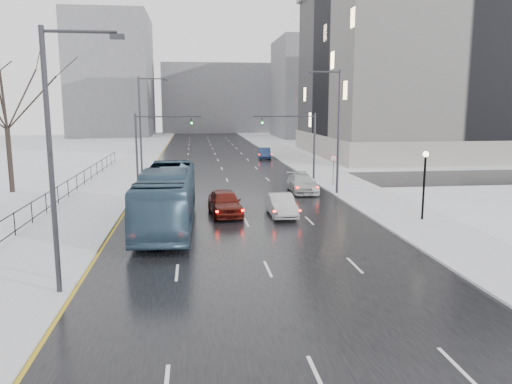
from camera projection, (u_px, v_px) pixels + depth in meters
name	position (u px, v px, depth m)	size (l,w,h in m)	color
road	(221.00, 167.00, 59.33)	(16.00, 150.00, 0.04)	black
cross_road	(228.00, 182.00, 47.60)	(130.00, 10.00, 0.04)	black
sidewalk_left	(131.00, 167.00, 58.03)	(5.00, 150.00, 0.16)	silver
sidewalk_right	(307.00, 165.00, 60.60)	(5.00, 150.00, 0.16)	silver
park_strip	(46.00, 169.00, 56.87)	(14.00, 150.00, 0.12)	white
tree_park_e	(13.00, 193.00, 41.46)	(9.45, 9.45, 13.50)	black
iron_fence	(21.00, 218.00, 28.26)	(0.06, 70.00, 1.30)	black
streetlight_r_mid	(336.00, 126.00, 39.82)	(2.95, 0.25, 10.00)	#2D2D33
streetlight_l_near	(56.00, 150.00, 18.27)	(2.95, 0.25, 10.00)	#2D2D33
streetlight_l_far	(142.00, 122.00, 49.55)	(2.95, 0.25, 10.00)	#2D2D33
lamppost_r_mid	(425.00, 175.00, 30.85)	(0.36, 0.36, 4.28)	black
mast_signal_right	(304.00, 138.00, 47.79)	(6.10, 0.33, 6.50)	#2D2D33
mast_signal_left	(148.00, 140.00, 46.00)	(6.10, 0.33, 6.50)	#2D2D33
no_uturn_sign	(334.00, 161.00, 44.42)	(0.60, 0.06, 2.70)	#2D2D33
civic_building	(453.00, 78.00, 73.42)	(41.00, 31.00, 24.80)	gray
bldg_far_right	(329.00, 89.00, 114.64)	(24.00, 20.00, 22.00)	slate
bldg_far_left	(112.00, 76.00, 117.78)	(18.00, 22.00, 28.00)	slate
bldg_far_center	(219.00, 99.00, 136.48)	(30.00, 18.00, 18.00)	slate
bus	(167.00, 198.00, 29.69)	(2.96, 12.66, 3.53)	#365369
sedan_center_near	(225.00, 202.00, 32.98)	(1.98, 4.91, 1.67)	#59150F
sedan_right_near	(281.00, 205.00, 32.74)	(1.54, 4.42, 1.46)	#A9A8AD
sedan_right_far	(302.00, 184.00, 41.60)	(2.08, 5.11, 1.48)	#B3B5B8
sedan_right_distant	(265.00, 153.00, 68.11)	(1.54, 4.42, 1.46)	navy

